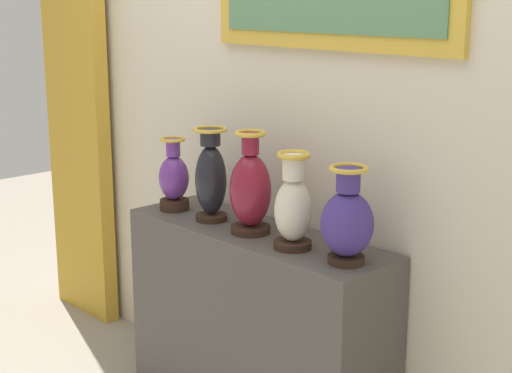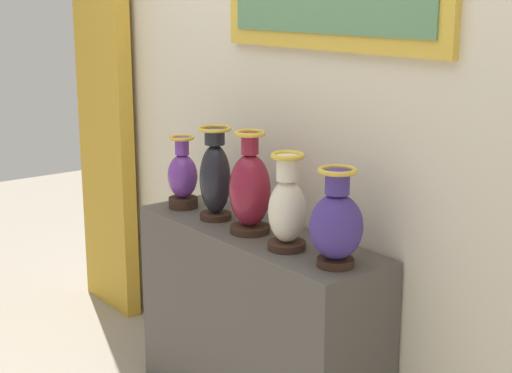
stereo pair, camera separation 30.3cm
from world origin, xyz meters
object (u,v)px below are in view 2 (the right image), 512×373
Objects in this scene: vase_violet at (183,177)px; vase_ivory at (287,207)px; vase_indigo at (336,224)px; vase_burgundy at (251,190)px; vase_onyx at (215,176)px.

vase_violet is 0.72m from vase_ivory.
vase_indigo is at bearing 3.96° from vase_ivory.
vase_burgundy is 1.12× the size of vase_ivory.
vase_ivory is (0.72, -0.01, 0.02)m from vase_violet.
vase_onyx is (0.23, 0.01, 0.05)m from vase_violet.
vase_violet is 0.78× the size of vase_burgundy.
vase_burgundy is 0.48m from vase_indigo.
vase_violet is 0.92× the size of vase_indigo.
vase_burgundy is at bearing 1.28° from vase_violet.
vase_ivory is at bearing -1.98° from vase_onyx.
vase_violet is at bearing 179.56° from vase_ivory.
vase_violet is at bearing -179.33° from vase_indigo.
vase_burgundy is (0.24, -0.00, -0.01)m from vase_onyx.
vase_burgundy reaches higher than vase_ivory.
vase_indigo is at bearing 0.67° from vase_violet.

